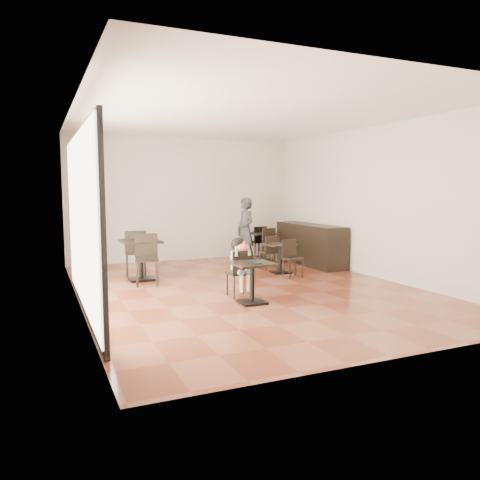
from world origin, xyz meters
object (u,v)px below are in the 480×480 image
chair_left_b (147,260)px  cafe_table_left (141,260)px  child_chair (239,273)px  chair_left_a (136,253)px  chair_back_a (257,242)px  child_table (252,283)px  chair_mid_a (269,252)px  chair_back_b (273,246)px  adult_patron (245,230)px  chair_mid_b (293,259)px  cafe_table_back (263,246)px  cafe_table_mid (280,258)px  child (239,267)px

chair_left_b → cafe_table_left: bearing=100.7°
child_chair → cafe_table_left: 2.51m
chair_left_a → chair_back_a: (3.54, 1.30, -0.06)m
child_table → chair_mid_a: size_ratio=0.86×
chair_left_b → chair_back_b: size_ratio=1.14×
cafe_table_left → chair_mid_a: bearing=2.3°
adult_patron → child_table: bearing=-29.5°
child_table → chair_mid_b: (1.76, 1.74, 0.06)m
cafe_table_left → chair_left_a: chair_left_a is taller
cafe_table_left → cafe_table_back: cafe_table_left is taller
chair_mid_a → chair_back_a: 1.81m
chair_left_a → chair_back_b: size_ratio=1.14×
chair_mid_b → adult_patron: bearing=93.0°
cafe_table_left → cafe_table_mid: bearing=-8.1°
cafe_table_mid → chair_left_a: chair_left_a is taller
child_chair → chair_left_a: 3.00m
child_chair → adult_patron: 3.75m
adult_patron → chair_mid_b: size_ratio=2.10×
child → chair_left_b: child is taller
child_chair → chair_back_b: chair_back_b is taller
chair_mid_b → child_chair: bearing=-146.6°
chair_left_a → chair_back_b: 3.57m
chair_left_b → chair_back_b: 3.84m
child_chair → chair_back_a: bearing=-119.6°
chair_back_b → cafe_table_left: bearing=-172.0°
adult_patron → chair_mid_b: (0.13, -2.16, -0.43)m
chair_mid_b → chair_left_b: (-3.03, 0.43, 0.10)m
cafe_table_mid → cafe_table_left: cafe_table_left is taller
chair_mid_b → cafe_table_back: bearing=77.6°
cafe_table_mid → chair_mid_a: 0.55m
chair_mid_b → chair_left_b: 3.06m
cafe_table_mid → chair_mid_a: bearing=90.0°
child_chair → chair_back_b: 3.85m
adult_patron → cafe_table_left: adult_patron is taller
cafe_table_mid → cafe_table_back: 1.98m
child_chair → chair_back_a: size_ratio=0.94×
child_table → cafe_table_left: 3.00m
cafe_table_left → chair_mid_b: 3.18m
chair_mid_b → chair_left_b: bearing=171.4°
child_table → chair_back_b: 4.30m
cafe_table_back → chair_back_b: chair_back_b is taller
cafe_table_left → chair_left_b: bearing=-90.0°
child → cafe_table_left: size_ratio=1.25×
child_chair → cafe_table_back: child_chair is taller
cafe_table_back → chair_left_b: 4.09m
cafe_table_back → child: bearing=-122.0°
child → chair_left_a: size_ratio=1.04×
cafe_table_left → chair_left_a: size_ratio=0.83×
chair_left_a → chair_back_b: bearing=-163.1°
child_chair → chair_left_a: size_ratio=0.82×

